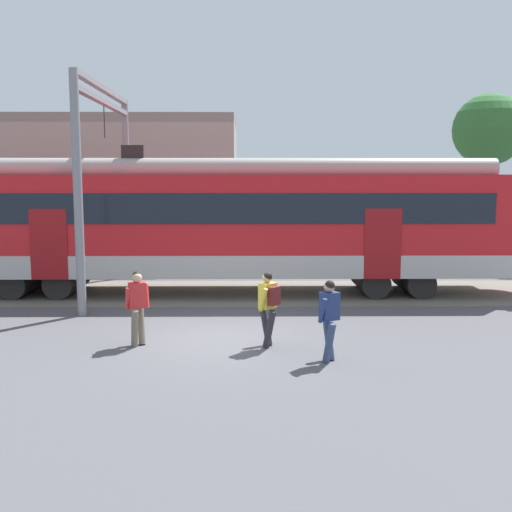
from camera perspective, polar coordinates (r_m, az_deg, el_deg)
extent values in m
plane|color=#515156|center=(13.98, -3.43, -7.85)|extent=(160.00, 160.00, 0.00)
cube|color=#B7B2AD|center=(19.35, -3.55, -0.46)|extent=(18.00, 3.06, 0.70)
cube|color=red|center=(19.20, -3.58, 4.13)|extent=(18.00, 3.00, 2.40)
cube|color=black|center=(17.68, -3.83, 4.51)|extent=(16.56, 0.03, 0.90)
cube|color=maroon|center=(18.17, 11.98, 1.12)|extent=(1.10, 0.04, 2.10)
cube|color=maroon|center=(18.69, -19.14, 1.05)|extent=(1.10, 0.04, 2.10)
cylinder|color=#9C9793|center=(19.17, -3.61, 8.25)|extent=(17.64, 0.70, 0.70)
cube|color=black|center=(19.52, -11.69, 9.72)|extent=(0.70, 0.12, 0.40)
cylinder|color=black|center=(20.12, 14.64, -2.11)|extent=(0.90, 2.40, 0.90)
cylinder|color=black|center=(19.80, 10.73, -2.15)|extent=(0.90, 2.40, 0.90)
cylinder|color=black|center=(20.27, -17.45, -2.14)|extent=(0.90, 2.40, 0.90)
cylinder|color=black|center=(20.72, -21.16, -2.10)|extent=(0.90, 2.40, 0.90)
cylinder|color=#6B6051|center=(13.38, -11.48, -6.78)|extent=(0.25, 0.38, 0.87)
cylinder|color=#6B6051|center=(13.67, -10.88, -6.46)|extent=(0.25, 0.38, 0.87)
cube|color=red|center=(13.38, -11.25, -3.66)|extent=(0.42, 0.34, 0.56)
cylinder|color=red|center=(13.49, -10.36, -3.76)|extent=(0.16, 0.26, 0.52)
cylinder|color=red|center=(13.28, -12.14, -3.98)|extent=(0.16, 0.26, 0.52)
sphere|color=tan|center=(13.29, -11.28, -2.03)|extent=(0.22, 0.22, 0.22)
sphere|color=black|center=(13.30, -11.29, -1.89)|extent=(0.20, 0.20, 0.20)
cube|color=#235633|center=(13.55, -11.36, -3.44)|extent=(0.32, 0.24, 0.40)
cylinder|color=#28282D|center=(13.36, 0.95, -6.65)|extent=(0.35, 0.36, 0.87)
cylinder|color=#28282D|center=(13.05, 1.28, -6.99)|extent=(0.35, 0.36, 0.87)
cube|color=gold|center=(13.05, 1.12, -3.79)|extent=(0.43, 0.42, 0.56)
cylinder|color=gold|center=(12.85, 0.70, -4.20)|extent=(0.24, 0.24, 0.52)
cylinder|color=gold|center=(13.27, 1.53, -3.83)|extent=(0.24, 0.24, 0.52)
sphere|color=tan|center=(12.99, 1.06, -2.09)|extent=(0.22, 0.22, 0.22)
sphere|color=black|center=(12.98, 1.13, -1.97)|extent=(0.20, 0.20, 0.20)
cube|color=maroon|center=(12.92, 1.70, -3.81)|extent=(0.31, 0.31, 0.40)
cylinder|color=navy|center=(12.40, 6.92, -7.81)|extent=(0.30, 0.38, 0.87)
cylinder|color=navy|center=(12.08, 6.99, -8.22)|extent=(0.30, 0.38, 0.87)
cube|color=navy|center=(12.07, 7.01, -4.76)|extent=(0.43, 0.38, 0.56)
cylinder|color=navy|center=(11.89, 6.36, -5.18)|extent=(0.19, 0.26, 0.52)
cylinder|color=navy|center=(12.27, 7.63, -4.81)|extent=(0.19, 0.26, 0.52)
sphere|color=tan|center=(12.01, 6.98, -2.92)|extent=(0.22, 0.22, 0.22)
sphere|color=black|center=(11.99, 7.04, -2.79)|extent=(0.20, 0.20, 0.20)
cylinder|color=black|center=(26.08, 21.54, -0.61)|extent=(0.61, 0.24, 0.60)
cylinder|color=black|center=(24.63, 22.70, -1.11)|extent=(0.61, 0.24, 0.60)
cylinder|color=gray|center=(16.58, -16.60, 5.60)|extent=(0.24, 0.24, 6.50)
cylinder|color=gray|center=(22.80, -12.20, 6.11)|extent=(0.24, 0.24, 6.50)
cube|color=gray|center=(19.87, -14.34, 15.16)|extent=(0.20, 6.40, 0.16)
cube|color=gray|center=(19.82, -14.31, 14.02)|extent=(0.20, 6.40, 0.16)
cylinder|color=black|center=(19.76, -14.25, 12.29)|extent=(0.03, 0.03, 1.00)
cube|color=gray|center=(29.56, -22.22, 5.48)|extent=(20.38, 5.00, 6.00)
cube|color=gray|center=(29.67, -22.52, 11.66)|extent=(20.38, 5.00, 0.40)
cylinder|color=brown|center=(32.20, 21.01, 4.62)|extent=(0.32, 0.32, 4.86)
sphere|color=#2D662D|center=(32.27, 21.31, 11.14)|extent=(3.54, 3.54, 3.54)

